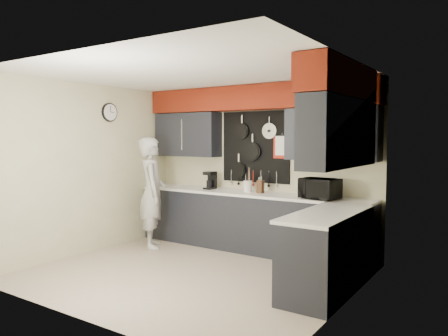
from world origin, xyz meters
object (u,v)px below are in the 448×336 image
Objects in this scene: utensil_crock at (248,186)px; coffee_maker at (211,180)px; knife_block at (260,187)px; person at (152,193)px; microwave at (320,189)px.

utensil_crock is 0.73m from coffee_maker.
knife_block is 0.96m from coffee_maker.
person is at bearing -152.20° from utensil_crock.
microwave is 2.90× the size of utensil_crock.
person reaches higher than utensil_crock.
coffee_maker is (-0.73, 0.02, 0.06)m from utensil_crock.
knife_block is at bearing -175.16° from microwave.
coffee_maker reaches higher than microwave.
person is (-1.59, -0.71, -0.13)m from knife_block.
microwave is 1.78× the size of coffee_maker.
utensil_crock is (-0.23, 0.01, -0.01)m from knife_block.
knife_block is at bearing -4.60° from coffee_maker.
microwave is 0.29× the size of person.
microwave is 1.23m from utensil_crock.
utensil_crock is at bearing 177.72° from knife_block.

